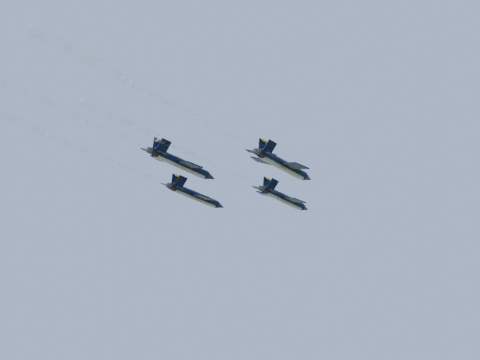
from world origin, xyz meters
The scene contains 8 objects.
jet_lead centered at (1.39, 12.67, 104.36)m, with size 11.63×16.17×5.05m.
jet_left centered at (-13.01, 1.59, 104.36)m, with size 11.63×16.17×5.05m.
jet_right centered at (10.26, -4.17, 104.36)m, with size 11.63×16.17×5.05m.
jet_slot centered at (-4.58, -14.11, 104.36)m, with size 11.63×16.17×5.05m.
smoke_trail_lead centered at (-4.23, -20.32, 104.39)m, with size 8.76×42.63×2.00m.
smoke_trail_left centered at (-18.63, -31.40, 104.39)m, with size 8.76×42.63×2.00m.
smoke_trail_right centered at (4.64, -37.16, 104.39)m, with size 8.76×42.63×2.00m.
smoke_trail_slot centered at (-10.20, -47.11, 104.39)m, with size 8.76×42.63×2.00m.
Camera 1 is at (56.19, -91.67, 66.02)m, focal length 45.00 mm.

